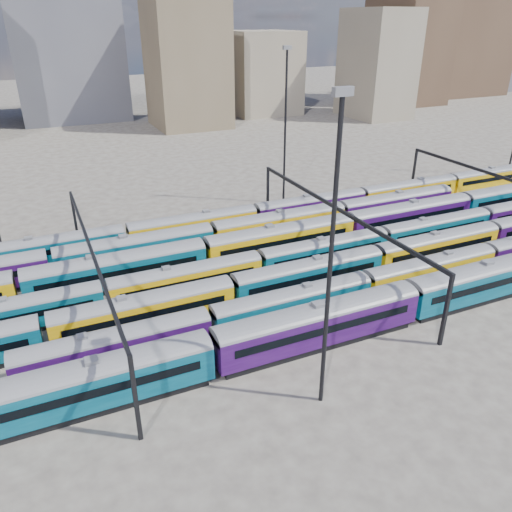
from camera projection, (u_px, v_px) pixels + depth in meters
name	position (u px, v px, depth m)	size (l,w,h in m)	color
ground	(264.00, 278.00, 62.60)	(500.00, 500.00, 0.00)	#3F3B36
rake_0	(487.00, 276.00, 56.85)	(155.01, 3.24, 5.46)	black
rake_1	(430.00, 268.00, 59.75)	(92.50, 2.71, 4.55)	black
rake_2	(309.00, 272.00, 58.68)	(96.75, 2.84, 4.76)	black
rake_3	(259.00, 262.00, 61.32)	(111.07, 2.71, 4.55)	black
rake_4	(117.00, 267.00, 59.20)	(151.84, 3.17, 5.35)	black
rake_5	(136.00, 247.00, 64.57)	(103.73, 3.04, 5.12)	black
rake_6	(193.00, 224.00, 72.23)	(136.21, 2.85, 4.78)	black
gantry_1	(92.00, 258.00, 52.24)	(0.35, 40.35, 8.03)	black
gantry_2	(336.00, 215.00, 63.37)	(0.35, 40.35, 8.03)	black
gantry_3	(507.00, 186.00, 74.49)	(0.35, 40.35, 8.03)	black
mast_2	(331.00, 252.00, 36.62)	(1.40, 0.50, 25.60)	black
mast_3	(285.00, 122.00, 81.82)	(1.40, 0.50, 25.60)	black
skyline	(403.00, 44.00, 179.27)	(399.22, 60.48, 50.03)	#665B4C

